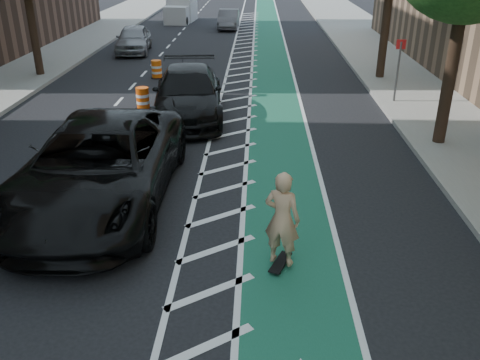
{
  "coord_description": "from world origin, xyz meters",
  "views": [
    {
      "loc": [
        2.29,
        -7.37,
        5.66
      ],
      "look_at": [
        1.95,
        2.44,
        1.1
      ],
      "focal_mm": 38.0,
      "sensor_mm": 36.0,
      "label": 1
    }
  ],
  "objects_px": {
    "skateboarder": "(282,219)",
    "suv_far": "(188,93)",
    "suv_near": "(99,165)",
    "barrel_a": "(110,134)"
  },
  "relations": [
    {
      "from": "barrel_a",
      "to": "suv_far",
      "type": "bearing_deg",
      "value": 56.99
    },
    {
      "from": "skateboarder",
      "to": "suv_far",
      "type": "bearing_deg",
      "value": -50.32
    },
    {
      "from": "skateboarder",
      "to": "suv_far",
      "type": "height_order",
      "value": "skateboarder"
    },
    {
      "from": "suv_near",
      "to": "suv_far",
      "type": "height_order",
      "value": "suv_near"
    },
    {
      "from": "skateboarder",
      "to": "suv_near",
      "type": "relative_size",
      "value": 0.27
    },
    {
      "from": "suv_far",
      "to": "barrel_a",
      "type": "relative_size",
      "value": 7.08
    },
    {
      "from": "suv_far",
      "to": "barrel_a",
      "type": "distance_m",
      "value": 3.74
    },
    {
      "from": "suv_far",
      "to": "barrel_a",
      "type": "height_order",
      "value": "suv_far"
    },
    {
      "from": "suv_near",
      "to": "suv_far",
      "type": "xyz_separation_m",
      "value": [
        1.2,
        6.83,
        -0.13
      ]
    },
    {
      "from": "suv_near",
      "to": "barrel_a",
      "type": "bearing_deg",
      "value": 102.45
    }
  ]
}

